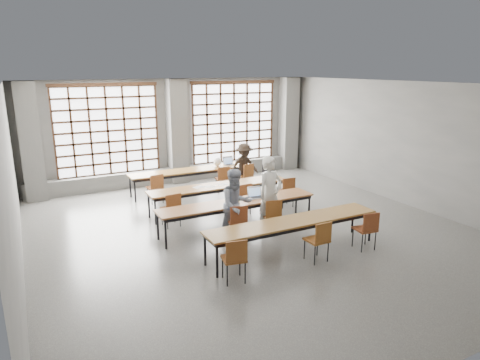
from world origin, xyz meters
The scene contains 41 objects.
floor centered at (0.00, 0.00, 0.00)m, with size 11.00×11.00×0.00m, color #51514F.
ceiling centered at (0.00, 0.00, 3.50)m, with size 11.00×11.00×0.00m, color silver.
wall_back centered at (0.00, 5.50, 1.75)m, with size 10.00×10.00×0.00m, color #5B5B59.
wall_front centered at (0.00, -5.50, 1.75)m, with size 10.00×10.00×0.00m, color #5B5B59.
wall_left centered at (-5.00, 0.00, 1.75)m, with size 11.00×11.00×0.00m, color #5B5B59.
wall_right centered at (5.00, 0.00, 1.75)m, with size 11.00×11.00×0.00m, color #5B5B59.
column_left centered at (-4.50, 5.22, 1.75)m, with size 0.60×0.55×3.50m, color #5D5D5A.
column_mid centered at (0.00, 5.22, 1.75)m, with size 0.60×0.55×3.50m, color #5D5D5A.
column_right centered at (4.50, 5.22, 1.75)m, with size 0.60×0.55×3.50m, color #5D5D5A.
window_left centered at (-2.25, 5.42, 1.90)m, with size 3.32×0.12×3.00m.
window_right centered at (2.25, 5.42, 1.90)m, with size 3.32×0.12×3.00m.
sill_ledge centered at (0.00, 5.30, 0.25)m, with size 9.80×0.35×0.50m, color #5D5D5A.
desk_row_a centered at (-0.02, 3.84, 0.66)m, with size 4.00×0.70×0.73m.
desk_row_b centered at (-0.03, 1.78, 0.66)m, with size 4.00×0.70×0.73m.
desk_row_c centered at (-0.26, 0.22, 0.66)m, with size 4.00×0.70×0.73m.
desk_row_d centered at (0.18, -1.50, 0.66)m, with size 4.00×0.70×0.73m.
chair_back_left centered at (-1.41, 3.22, 0.54)m, with size 0.46×0.46×0.88m.
chair_back_mid centered at (0.76, 3.22, 0.54)m, with size 0.49×0.49×0.88m.
chair_back_right centered at (1.59, 3.22, 0.54)m, with size 0.48×0.48×0.88m.
chair_mid_left centered at (-1.62, 1.15, 0.54)m, with size 0.45×0.46×0.88m.
chair_mid_centre centered at (0.38, 1.15, 0.54)m, with size 0.45×0.45×0.88m.
chair_mid_right centered at (1.77, 1.15, 0.54)m, with size 0.44×0.45×0.88m.
chair_front_left centered at (-0.58, -0.41, 0.54)m, with size 0.51×0.52×0.88m.
chair_front_right centered at (0.32, -0.41, 0.54)m, with size 0.49×0.49×0.88m.
chair_near_left centered at (-1.53, -2.13, 0.54)m, with size 0.49×0.49×0.88m.
chair_near_mid centered at (0.39, -2.13, 0.54)m, with size 0.43×0.44×0.88m.
chair_near_right centered at (1.67, -2.13, 0.54)m, with size 0.47×0.47×0.88m.
student_male centered at (0.34, -0.28, 0.94)m, with size 0.68×0.45×1.88m, color silver.
student_female centered at (-0.56, -0.28, 0.84)m, with size 0.81×0.63×1.67m, color navy.
student_back centered at (1.58, 3.34, 0.76)m, with size 0.98×0.56×1.51m, color black.
laptop_front centered at (0.29, 0.32, 0.79)m, with size 0.38×0.33×0.26m.
laptop_back centered at (1.33, 3.95, 0.79)m, with size 0.37×0.31×0.26m.
mouse centered at (0.69, 0.20, 0.75)m, with size 0.10×0.06×0.04m, color white.
green_box centered at (-0.31, 0.30, 0.78)m, with size 0.25×0.09×0.09m, color #2B852B.
phone centered at (-0.08, 0.12, 0.74)m, with size 0.13×0.06×0.01m, color black.
paper_sheet_a centered at (-0.63, 1.83, 0.73)m, with size 0.30×0.21×0.00m, color silver.
paper_sheet_b centered at (-0.33, 1.73, 0.73)m, with size 0.30×0.21×0.00m, color white.
paper_sheet_c centered at (0.07, 1.78, 0.73)m, with size 0.30×0.21×0.00m, color white.
backpack centered at (1.57, 1.83, 0.93)m, with size 0.32×0.20×0.40m, color black.
plastic_bag centered at (0.88, 3.89, 0.87)m, with size 0.26×0.21×0.29m, color white.
red_pouch centered at (-1.52, -2.05, 0.50)m, with size 0.20×0.08×0.06m, color red.
Camera 1 is at (-4.76, -8.54, 3.88)m, focal length 32.00 mm.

